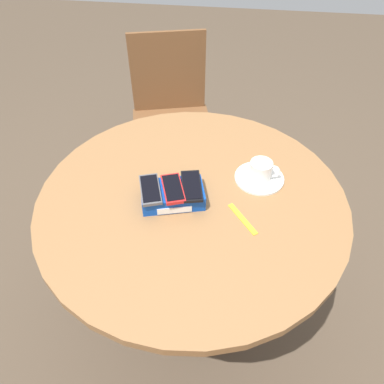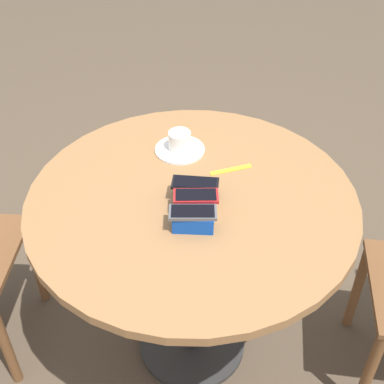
# 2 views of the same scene
# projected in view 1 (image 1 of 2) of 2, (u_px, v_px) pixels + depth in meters

# --- Properties ---
(ground_plane) EXTENTS (8.00, 8.00, 0.00)m
(ground_plane) POSITION_uv_depth(u_px,v_px,m) (192.00, 310.00, 1.71)
(ground_plane) COLOR brown
(round_table) EXTENTS (0.99, 0.99, 0.74)m
(round_table) POSITION_uv_depth(u_px,v_px,m) (192.00, 220.00, 1.27)
(round_table) COLOR #2D2D2D
(round_table) RESTS_ON ground_plane
(phone_box) EXTENTS (0.21, 0.16, 0.05)m
(phone_box) POSITION_uv_depth(u_px,v_px,m) (173.00, 195.00, 1.16)
(phone_box) COLOR #0F42AD
(phone_box) RESTS_ON round_table
(phone_gray) EXTENTS (0.10, 0.14, 0.01)m
(phone_gray) POSITION_uv_depth(u_px,v_px,m) (150.00, 189.00, 1.13)
(phone_gray) COLOR #515156
(phone_gray) RESTS_ON phone_box
(phone_red) EXTENTS (0.10, 0.14, 0.01)m
(phone_red) POSITION_uv_depth(u_px,v_px,m) (173.00, 188.00, 1.14)
(phone_red) COLOR red
(phone_red) RESTS_ON phone_box
(phone_black) EXTENTS (0.09, 0.15, 0.01)m
(phone_black) POSITION_uv_depth(u_px,v_px,m) (193.00, 186.00, 1.15)
(phone_black) COLOR black
(phone_black) RESTS_ON phone_box
(saucer) EXTENTS (0.16, 0.16, 0.01)m
(saucer) POSITION_uv_depth(u_px,v_px,m) (259.00, 178.00, 1.25)
(saucer) COLOR white
(saucer) RESTS_ON round_table
(coffee_cup) EXTENTS (0.10, 0.07, 0.06)m
(coffee_cup) POSITION_uv_depth(u_px,v_px,m) (261.00, 170.00, 1.22)
(coffee_cup) COLOR white
(coffee_cup) RESTS_ON saucer
(lanyard_strap) EXTENTS (0.09, 0.12, 0.00)m
(lanyard_strap) POSITION_uv_depth(u_px,v_px,m) (242.00, 219.00, 1.12)
(lanyard_strap) COLOR yellow
(lanyard_strap) RESTS_ON round_table
(chair_far_side) EXTENTS (0.51, 0.51, 0.87)m
(chair_far_side) POSITION_uv_depth(u_px,v_px,m) (172.00, 119.00, 2.01)
(chair_far_side) COLOR brown
(chair_far_side) RESTS_ON ground_plane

